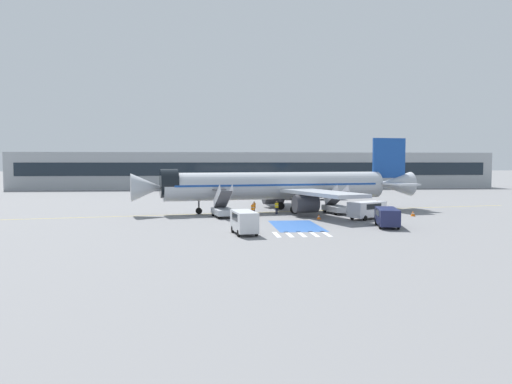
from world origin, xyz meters
TOP-DOWN VIEW (x-y plane):
  - ground_plane at (0.00, 0.00)m, footprint 600.00×600.00m
  - apron_leadline_yellow at (-1.91, -0.83)m, footprint 73.52×13.27m
  - apron_stand_patch_blue at (-1.91, -15.82)m, footprint 4.93×9.69m
  - apron_walkway_bar_0 at (-4.91, -22.01)m, footprint 0.44×3.60m
  - apron_walkway_bar_1 at (-3.71, -22.01)m, footprint 0.44×3.60m
  - apron_walkway_bar_2 at (-2.51, -22.01)m, footprint 0.44×3.60m
  - apron_walkway_bar_3 at (-1.31, -22.01)m, footprint 0.44×3.60m
  - apron_walkway_bar_4 at (-0.11, -22.01)m, footprint 0.44×3.60m
  - airliner at (-1.28, -0.72)m, footprint 40.26×31.01m
  - boarding_stairs_forward at (-9.44, -6.64)m, footprint 3.01×5.49m
  - boarding_stairs_aft at (5.64, -3.95)m, footprint 3.01×5.49m
  - fuel_tanker at (7.64, 20.81)m, footprint 10.89×3.45m
  - service_van_0 at (7.63, -10.58)m, footprint 5.21×4.34m
  - service_van_1 at (-7.94, -21.48)m, footprint 2.45×4.70m
  - service_van_2 at (7.45, -17.75)m, footprint 3.11×5.61m
  - ground_crew_0 at (11.12, -4.23)m, footprint 0.48×0.44m
  - ground_crew_1 at (-5.38, -4.89)m, footprint 0.43×0.49m
  - ground_crew_2 at (-2.31, -3.81)m, footprint 0.47×0.32m
  - ground_crew_3 at (-5.67, -6.22)m, footprint 0.47×0.46m
  - traffic_cone_0 at (1.90, -10.11)m, footprint 0.53×0.53m
  - traffic_cone_1 at (14.49, -7.97)m, footprint 0.60×0.60m
  - terminal_building at (1.72, 60.65)m, footprint 121.82×12.10m

SIDE VIEW (x-z plane):
  - ground_plane at x=0.00m, z-range 0.00..0.00m
  - apron_leadline_yellow at x=-1.91m, z-range 0.00..0.01m
  - apron_stand_patch_blue at x=-1.91m, z-range 0.00..0.01m
  - apron_walkway_bar_0 at x=-4.91m, z-range 0.00..0.01m
  - apron_walkway_bar_1 at x=-3.71m, z-range 0.00..0.01m
  - apron_walkway_bar_2 at x=-2.51m, z-range 0.00..0.01m
  - apron_walkway_bar_3 at x=-1.31m, z-range 0.00..0.01m
  - apron_walkway_bar_4 at x=-0.11m, z-range 0.00..0.01m
  - traffic_cone_0 at x=1.90m, z-range 0.00..0.59m
  - traffic_cone_1 at x=14.49m, z-range 0.00..0.67m
  - ground_crew_3 at x=-5.67m, z-range 0.13..1.81m
  - boarding_stairs_aft at x=5.64m, z-range -0.98..2.93m
  - ground_crew_2 at x=-2.31m, z-range 0.13..1.84m
  - boarding_stairs_forward at x=-9.44m, z-range -1.08..3.11m
  - ground_crew_1 at x=-5.38m, z-range 0.14..1.95m
  - ground_crew_0 at x=11.12m, z-range 0.15..1.96m
  - service_van_2 at x=7.45m, z-range 0.21..2.18m
  - service_van_0 at x=7.63m, z-range 0.21..2.32m
  - service_van_1 at x=-7.94m, z-range 0.21..2.42m
  - fuel_tanker at x=7.64m, z-range 0.03..3.71m
  - airliner at x=-1.28m, z-range -1.61..8.70m
  - terminal_building at x=1.72m, z-range 0.00..9.19m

